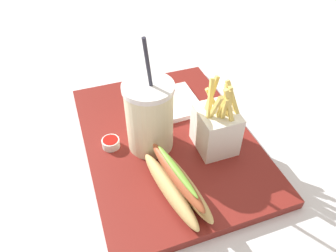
{
  "coord_description": "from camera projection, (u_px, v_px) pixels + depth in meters",
  "views": [
    {
      "loc": [
        0.45,
        -0.16,
        0.49
      ],
      "look_at": [
        0.0,
        0.0,
        0.05
      ],
      "focal_mm": 33.94,
      "sensor_mm": 36.0,
      "label": 1
    }
  ],
  "objects": [
    {
      "name": "ketchup_cup_1",
      "position": [
        142.0,
        118.0,
        0.7
      ],
      "size": [
        0.04,
        0.04,
        0.02
      ],
      "color": "white",
      "rests_on": "food_tray"
    },
    {
      "name": "napkin_stack",
      "position": [
        171.0,
        103.0,
        0.74
      ],
      "size": [
        0.13,
        0.13,
        0.01
      ],
      "primitive_type": "cube",
      "rotation": [
        0.0,
        0.0,
        0.03
      ],
      "color": "white",
      "rests_on": "food_tray"
    },
    {
      "name": "hot_dog_1",
      "position": [
        176.0,
        184.0,
        0.55
      ],
      "size": [
        0.19,
        0.08,
        0.07
      ],
      "color": "tan",
      "rests_on": "food_tray"
    },
    {
      "name": "ground_plane",
      "position": [
        168.0,
        146.0,
        0.69
      ],
      "size": [
        2.4,
        2.4,
        0.02
      ],
      "primitive_type": "cube",
      "color": "silver"
    },
    {
      "name": "ketchup_cup_2",
      "position": [
        111.0,
        143.0,
        0.64
      ],
      "size": [
        0.04,
        0.04,
        0.02
      ],
      "color": "white",
      "rests_on": "food_tray"
    },
    {
      "name": "food_tray",
      "position": [
        168.0,
        140.0,
        0.68
      ],
      "size": [
        0.46,
        0.34,
        0.02
      ],
      "primitive_type": "cube",
      "color": "maroon",
      "rests_on": "ground_plane"
    },
    {
      "name": "fries_basket",
      "position": [
        216.0,
        128.0,
        0.62
      ],
      "size": [
        0.08,
        0.07,
        0.16
      ],
      "color": "white",
      "rests_on": "food_tray"
    },
    {
      "name": "soda_cup",
      "position": [
        150.0,
        116.0,
        0.6
      ],
      "size": [
        0.1,
        0.1,
        0.24
      ],
      "color": "beige",
      "rests_on": "food_tray"
    }
  ]
}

